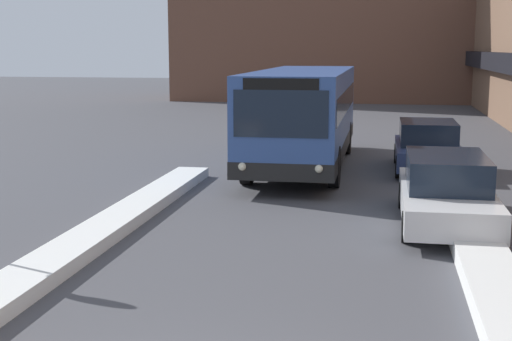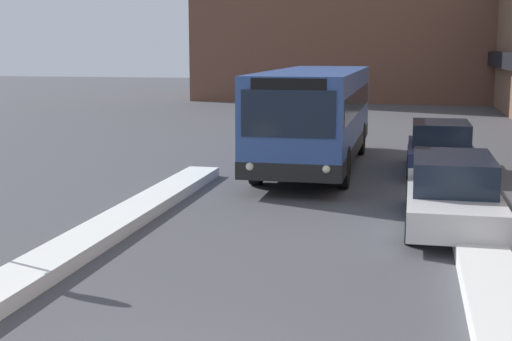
% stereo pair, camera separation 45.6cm
% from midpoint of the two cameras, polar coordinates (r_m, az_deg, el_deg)
% --- Properties ---
extents(snow_bank_left, '(0.90, 16.81, 0.26)m').
position_cam_midpoint_polar(snow_bank_left, '(13.34, -15.49, -6.19)').
color(snow_bank_left, silver).
rests_on(snow_bank_left, ground_plane).
extents(snow_bank_right, '(0.90, 19.78, 0.31)m').
position_cam_midpoint_polar(snow_bank_right, '(11.56, 17.46, -8.63)').
color(snow_bank_right, silver).
rests_on(snow_bank_right, ground_plane).
extents(city_bus, '(2.67, 10.30, 3.04)m').
position_cam_midpoint_polar(city_bus, '(22.30, 3.25, 4.52)').
color(city_bus, '#335193').
rests_on(city_bus, ground_plane).
extents(parked_car_front, '(1.88, 4.88, 1.49)m').
position_cam_midpoint_polar(parked_car_front, '(15.53, 14.15, -1.57)').
color(parked_car_front, silver).
rests_on(parked_car_front, ground_plane).
extents(parked_car_back, '(1.93, 4.37, 1.52)m').
position_cam_midpoint_polar(parked_car_back, '(22.26, 12.98, 1.89)').
color(parked_car_back, navy).
rests_on(parked_car_back, ground_plane).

